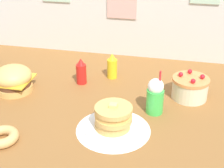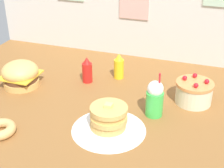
# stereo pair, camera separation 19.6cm
# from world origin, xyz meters

# --- Properties ---
(ground_plane) EXTENTS (2.50, 1.98, 0.02)m
(ground_plane) POSITION_xyz_m (0.00, 0.00, -0.01)
(ground_plane) COLOR brown
(back_wall) EXTENTS (2.50, 0.04, 0.87)m
(back_wall) POSITION_xyz_m (0.00, 0.99, 0.44)
(back_wall) COLOR beige
(back_wall) RESTS_ON ground_plane
(doily_mat) EXTENTS (0.42, 0.42, 0.00)m
(doily_mat) POSITION_xyz_m (0.15, -0.11, 0.00)
(doily_mat) COLOR white
(doily_mat) RESTS_ON ground_plane
(burger) EXTENTS (0.26, 0.26, 0.18)m
(burger) POSITION_xyz_m (-0.62, 0.20, 0.09)
(burger) COLOR #DBA859
(burger) RESTS_ON ground_plane
(pancake_stack) EXTENTS (0.33, 0.33, 0.17)m
(pancake_stack) POSITION_xyz_m (0.15, -0.11, 0.07)
(pancake_stack) COLOR white
(pancake_stack) RESTS_ON doily_mat
(layer_cake) EXTENTS (0.24, 0.24, 0.18)m
(layer_cake) POSITION_xyz_m (0.56, 0.36, 0.07)
(layer_cake) COLOR beige
(layer_cake) RESTS_ON ground_plane
(ketchup_bottle) EXTENTS (0.07, 0.07, 0.19)m
(ketchup_bottle) POSITION_xyz_m (-0.20, 0.40, 0.09)
(ketchup_bottle) COLOR red
(ketchup_bottle) RESTS_ON ground_plane
(mustard_bottle) EXTENTS (0.07, 0.07, 0.19)m
(mustard_bottle) POSITION_xyz_m (-0.00, 0.54, 0.09)
(mustard_bottle) COLOR yellow
(mustard_bottle) RESTS_ON ground_plane
(cream_soda_cup) EXTENTS (0.11, 0.11, 0.29)m
(cream_soda_cup) POSITION_xyz_m (0.36, 0.13, 0.11)
(cream_soda_cup) COLOR green
(cream_soda_cup) RESTS_ON ground_plane
(donut_pink_glaze) EXTENTS (0.18, 0.18, 0.05)m
(donut_pink_glaze) POSITION_xyz_m (-0.41, -0.33, 0.03)
(donut_pink_glaze) COLOR tan
(donut_pink_glaze) RESTS_ON ground_plane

